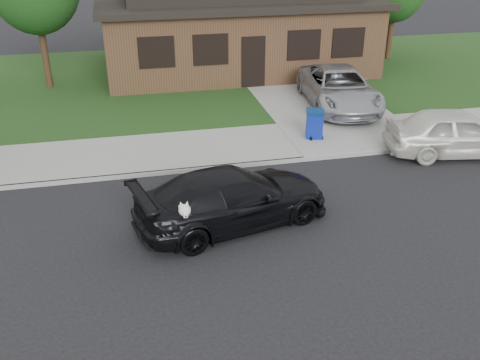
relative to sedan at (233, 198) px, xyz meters
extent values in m
plane|color=black|center=(-0.87, -0.39, -0.70)|extent=(120.00, 120.00, 0.00)
cube|color=gray|center=(-0.87, 4.61, -0.64)|extent=(60.00, 3.00, 0.12)
cube|color=gray|center=(-0.87, 3.11, -0.64)|extent=(60.00, 0.12, 0.12)
cube|color=#193814|center=(-0.87, 12.61, -0.63)|extent=(60.00, 13.00, 0.13)
cube|color=gray|center=(5.13, 9.61, -0.63)|extent=(4.50, 13.00, 0.14)
imported|color=black|center=(0.01, 0.00, 0.00)|extent=(5.12, 3.07, 1.39)
ellipsoid|color=white|center=(-1.28, -0.87, 0.33)|extent=(0.34, 0.40, 0.30)
sphere|color=white|center=(-1.28, -1.10, 0.43)|extent=(0.26, 0.26, 0.26)
cube|color=white|center=(-1.28, -1.23, 0.38)|extent=(0.09, 0.12, 0.08)
sphere|color=black|center=(-1.28, -1.29, 0.38)|extent=(0.04, 0.04, 0.04)
cone|color=white|center=(-1.34, -1.05, 0.56)|extent=(0.11, 0.11, 0.14)
cone|color=white|center=(-1.21, -1.05, 0.56)|extent=(0.11, 0.11, 0.14)
imported|color=#AEB0B5|center=(5.72, 7.44, 0.16)|extent=(2.98, 5.42, 1.44)
imported|color=silver|center=(7.65, 2.58, 0.04)|extent=(4.57, 2.46, 1.48)
cube|color=#0D2192|center=(3.73, 4.60, -0.15)|extent=(0.65, 0.65, 0.86)
cube|color=navy|center=(3.73, 4.60, 0.33)|extent=(0.71, 0.71, 0.10)
cylinder|color=black|center=(3.54, 4.34, -0.51)|extent=(0.08, 0.14, 0.13)
cylinder|color=black|center=(3.92, 4.34, -0.51)|extent=(0.08, 0.14, 0.13)
cube|color=#422B1C|center=(3.13, 14.61, 0.93)|extent=(12.00, 8.00, 3.00)
cube|color=black|center=(3.13, 10.58, 0.53)|extent=(1.00, 0.06, 2.10)
cube|color=black|center=(-0.87, 10.58, 1.13)|extent=(1.30, 0.05, 1.10)
cube|color=black|center=(1.33, 10.58, 1.13)|extent=(1.30, 0.05, 1.10)
cube|color=black|center=(5.33, 10.58, 1.13)|extent=(1.30, 0.05, 1.10)
cube|color=black|center=(7.33, 10.58, 1.13)|extent=(1.30, 0.05, 1.10)
cylinder|color=#332114|center=(-5.37, 12.61, 0.67)|extent=(0.28, 0.28, 2.48)
cylinder|color=#332114|center=(11.13, 14.11, 0.45)|extent=(0.28, 0.28, 2.03)
camera|label=1|loc=(-2.29, -11.01, 6.08)|focal=40.00mm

